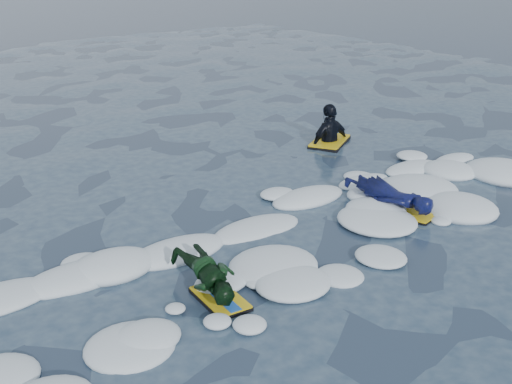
% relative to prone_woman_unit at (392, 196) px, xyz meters
% --- Properties ---
extents(ground, '(120.00, 120.00, 0.00)m').
position_rel_prone_woman_unit_xyz_m(ground, '(-2.06, -0.74, -0.20)').
color(ground, '#162135').
rests_on(ground, ground).
extents(foam_band, '(12.00, 3.10, 0.30)m').
position_rel_prone_woman_unit_xyz_m(foam_band, '(-2.06, 0.29, -0.20)').
color(foam_band, white).
rests_on(foam_band, ground).
extents(prone_woman_unit, '(0.78, 1.59, 0.40)m').
position_rel_prone_woman_unit_xyz_m(prone_woman_unit, '(0.00, 0.00, 0.00)').
color(prone_woman_unit, black).
rests_on(prone_woman_unit, ground).
extents(prone_child_unit, '(0.77, 1.24, 0.45)m').
position_rel_prone_woman_unit_xyz_m(prone_child_unit, '(-3.54, -0.51, 0.02)').
color(prone_child_unit, black).
rests_on(prone_child_unit, ground).
extents(waiting_rider_unit, '(1.27, 1.10, 1.66)m').
position_rel_prone_woman_unit_xyz_m(waiting_rider_unit, '(1.55, 3.01, -0.22)').
color(waiting_rider_unit, black).
rests_on(waiting_rider_unit, ground).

